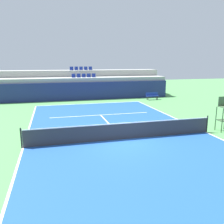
# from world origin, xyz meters

# --- Properties ---
(ground_plane) EXTENTS (80.00, 80.00, 0.00)m
(ground_plane) POSITION_xyz_m (0.00, 0.00, 0.00)
(ground_plane) COLOR #4C8C4C
(court_surface) EXTENTS (11.00, 24.00, 0.01)m
(court_surface) POSITION_xyz_m (0.00, 0.00, 0.01)
(court_surface) COLOR #1E4C99
(court_surface) RESTS_ON ground_plane
(baseline_far) EXTENTS (11.00, 0.10, 0.00)m
(baseline_far) POSITION_xyz_m (0.00, 11.95, 0.01)
(baseline_far) COLOR white
(baseline_far) RESTS_ON court_surface
(sideline_left) EXTENTS (0.10, 24.00, 0.00)m
(sideline_left) POSITION_xyz_m (-5.45, 0.00, 0.01)
(sideline_left) COLOR white
(sideline_left) RESTS_ON court_surface
(sideline_right) EXTENTS (0.10, 24.00, 0.00)m
(sideline_right) POSITION_xyz_m (5.45, 0.00, 0.01)
(sideline_right) COLOR white
(sideline_right) RESTS_ON court_surface
(service_line_far) EXTENTS (8.26, 0.10, 0.00)m
(service_line_far) POSITION_xyz_m (0.00, 6.40, 0.01)
(service_line_far) COLOR white
(service_line_far) RESTS_ON court_surface
(centre_service_line) EXTENTS (0.10, 6.40, 0.00)m
(centre_service_line) POSITION_xyz_m (0.00, 3.20, 0.01)
(centre_service_line) COLOR white
(centre_service_line) RESTS_ON court_surface
(back_wall) EXTENTS (20.15, 0.30, 2.05)m
(back_wall) POSITION_xyz_m (0.00, 14.62, 1.02)
(back_wall) COLOR navy
(back_wall) RESTS_ON ground_plane
(stands_tier_lower) EXTENTS (20.15, 2.40, 2.52)m
(stands_tier_lower) POSITION_xyz_m (0.00, 15.97, 1.26)
(stands_tier_lower) COLOR #9E9E99
(stands_tier_lower) RESTS_ON ground_plane
(stands_tier_upper) EXTENTS (20.15, 2.40, 3.30)m
(stands_tier_upper) POSITION_xyz_m (0.00, 18.37, 1.65)
(stands_tier_upper) COLOR #9E9E99
(stands_tier_upper) RESTS_ON ground_plane
(seating_row_lower) EXTENTS (2.88, 0.44, 0.44)m
(seating_row_lower) POSITION_xyz_m (-0.00, 16.06, 2.64)
(seating_row_lower) COLOR navy
(seating_row_lower) RESTS_ON stands_tier_lower
(seating_row_upper) EXTENTS (2.88, 0.44, 0.44)m
(seating_row_upper) POSITION_xyz_m (-0.00, 18.46, 3.42)
(seating_row_upper) COLOR navy
(seating_row_upper) RESTS_ON stands_tier_upper
(tennis_net) EXTENTS (11.08, 0.08, 1.07)m
(tennis_net) POSITION_xyz_m (0.00, 0.00, 0.51)
(tennis_net) COLOR black
(tennis_net) RESTS_ON court_surface
(umpire_chair) EXTENTS (0.76, 0.66, 2.20)m
(umpire_chair) POSITION_xyz_m (6.70, 0.06, 1.19)
(umpire_chair) COLOR #334C2D
(umpire_chair) RESTS_ON ground_plane
(player_bench) EXTENTS (1.50, 0.40, 0.85)m
(player_bench) POSITION_xyz_m (7.49, 12.77, 0.51)
(player_bench) COLOR navy
(player_bench) RESTS_ON ground_plane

